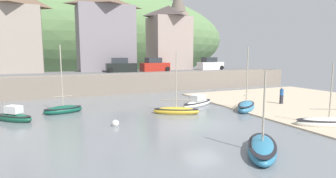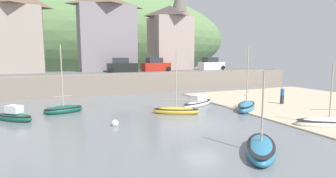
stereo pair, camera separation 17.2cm
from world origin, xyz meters
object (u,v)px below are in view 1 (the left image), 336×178
at_px(waterfront_building_centre, 105,33).
at_px(parked_car_by_wall, 155,66).
at_px(parked_car_near_slipway, 121,66).
at_px(mooring_buoy, 115,124).
at_px(sailboat_nearest_shore, 262,148).
at_px(parked_car_end_of_row, 210,65).
at_px(sailboat_tall_mast, 246,106).
at_px(waterfront_building_right, 169,37).
at_px(church_with_spire, 178,25).
at_px(fishing_boat_green, 198,103).
at_px(waterfront_building_left, 14,29).
at_px(rowboat_small_beached, 63,109).
at_px(sailboat_blue_trim, 14,117).
at_px(person_on_slipway, 282,95).
at_px(dinghy_open_wooden, 329,123).
at_px(sailboat_far_left, 176,111).

height_order(waterfront_building_centre, parked_car_by_wall, waterfront_building_centre).
bearing_deg(parked_car_near_slipway, mooring_buoy, -99.25).
relative_size(sailboat_nearest_shore, parked_car_end_of_row, 1.00).
bearing_deg(mooring_buoy, parked_car_near_slipway, 74.48).
relative_size(sailboat_nearest_shore, sailboat_tall_mast, 0.74).
height_order(waterfront_building_right, mooring_buoy, waterfront_building_right).
bearing_deg(waterfront_building_centre, sailboat_tall_mast, -71.75).
bearing_deg(church_with_spire, fishing_boat_green, -111.82).
bearing_deg(waterfront_building_right, parked_car_near_slipway, -153.96).
height_order(waterfront_building_left, church_with_spire, church_with_spire).
bearing_deg(parked_car_by_wall, parked_car_end_of_row, -5.64).
bearing_deg(parked_car_end_of_row, rowboat_small_beached, -155.27).
bearing_deg(waterfront_building_centre, parked_car_near_slipway, -76.42).
xyz_separation_m(sailboat_blue_trim, mooring_buoy, (6.39, -4.29, -0.16)).
bearing_deg(waterfront_building_left, person_on_slipway, -42.41).
bearing_deg(waterfront_building_left, parked_car_by_wall, -14.11).
height_order(fishing_boat_green, person_on_slipway, person_on_slipway).
height_order(waterfront_building_left, sailboat_blue_trim, waterfront_building_left).
relative_size(waterfront_building_right, sailboat_nearest_shore, 2.43).
distance_m(sailboat_blue_trim, mooring_buoy, 7.70).
xyz_separation_m(waterfront_building_left, parked_car_by_wall, (17.90, -4.50, -4.84)).
bearing_deg(dinghy_open_wooden, parked_car_by_wall, 123.46).
height_order(waterfront_building_centre, waterfront_building_right, waterfront_building_centre).
relative_size(sailboat_nearest_shore, sailboat_far_left, 0.80).
height_order(sailboat_nearest_shore, sailboat_tall_mast, sailboat_tall_mast).
bearing_deg(parked_car_near_slipway, person_on_slipway, -51.28).
bearing_deg(parked_car_by_wall, sailboat_blue_trim, -144.64).
distance_m(parked_car_end_of_row, mooring_buoy, 27.18).
xyz_separation_m(church_with_spire, sailboat_blue_trim, (-24.41, -22.85, -9.70)).
xyz_separation_m(dinghy_open_wooden, sailboat_tall_mast, (-1.39, 6.57, 0.04)).
relative_size(church_with_spire, parked_car_near_slipway, 3.47).
height_order(sailboat_far_left, person_on_slipway, sailboat_far_left).
height_order(rowboat_small_beached, sailboat_blue_trim, rowboat_small_beached).
bearing_deg(church_with_spire, parked_car_near_slipway, -146.51).
bearing_deg(sailboat_far_left, parked_car_near_slipway, 119.49).
bearing_deg(waterfront_building_left, parked_car_near_slipway, -19.15).
xyz_separation_m(dinghy_open_wooden, parked_car_end_of_row, (6.61, 24.69, 2.93)).
xyz_separation_m(rowboat_small_beached, person_on_slipway, (19.31, -4.72, 0.72)).
bearing_deg(sailboat_far_left, waterfront_building_left, 150.35).
bearing_deg(mooring_buoy, parked_car_by_wall, 61.52).
height_order(dinghy_open_wooden, sailboat_tall_mast, sailboat_tall_mast).
bearing_deg(rowboat_small_beached, waterfront_building_centre, 54.61).
bearing_deg(waterfront_building_centre, fishing_boat_green, -76.30).
bearing_deg(parked_car_end_of_row, sailboat_far_left, -134.73).
distance_m(waterfront_building_centre, rowboat_small_beached, 20.22).
bearing_deg(waterfront_building_centre, parked_car_by_wall, -36.75).
bearing_deg(waterfront_building_right, fishing_boat_green, -106.39).
height_order(church_with_spire, parked_car_near_slipway, church_with_spire).
bearing_deg(waterfront_building_left, dinghy_open_wooden, -54.63).
height_order(waterfront_building_centre, mooring_buoy, waterfront_building_centre).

